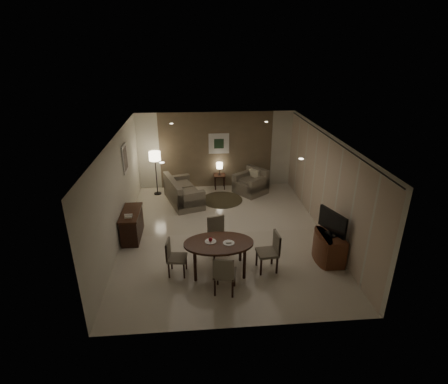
{
  "coord_description": "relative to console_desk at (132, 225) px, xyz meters",
  "views": [
    {
      "loc": [
        -0.74,
        -8.41,
        4.86
      ],
      "look_at": [
        0.0,
        0.2,
        1.15
      ],
      "focal_mm": 28.0,
      "sensor_mm": 36.0,
      "label": 1
    }
  ],
  "objects": [
    {
      "name": "downlight_nr",
      "position": [
        3.89,
        -1.8,
        2.31
      ],
      "size": [
        0.1,
        0.1,
        0.01
      ],
      "primitive_type": "cylinder",
      "color": "white",
      "rests_on": "ceiling"
    },
    {
      "name": "telephone",
      "position": [
        0.0,
        -0.3,
        0.43
      ],
      "size": [
        0.2,
        0.14,
        0.09
      ],
      "primitive_type": null,
      "color": "white",
      "rests_on": "console_desk"
    },
    {
      "name": "plate_b",
      "position": [
        2.43,
        -1.75,
        0.37
      ],
      "size": [
        0.26,
        0.26,
        0.02
      ],
      "primitive_type": "cylinder",
      "color": "white",
      "rests_on": "dining_table"
    },
    {
      "name": "curtain_wall",
      "position": [
        5.17,
        0.0,
        0.95
      ],
      "size": [
        0.08,
        6.7,
        2.58
      ],
      "primitive_type": null,
      "color": "beige",
      "rests_on": "wall_right"
    },
    {
      "name": "chair_far",
      "position": [
        2.26,
        -1.0,
        0.09
      ],
      "size": [
        0.56,
        0.56,
        0.94
      ],
      "primitive_type": null,
      "rotation": [
        0.0,
        0.0,
        0.27
      ],
      "color": "#786C5C",
      "rests_on": "floor"
    },
    {
      "name": "chair_near",
      "position": [
        2.28,
        -2.44,
        0.08
      ],
      "size": [
        0.53,
        0.53,
        0.92
      ],
      "primitive_type": null,
      "rotation": [
        0.0,
        0.0,
        2.92
      ],
      "color": "#786C5C",
      "rests_on": "floor"
    },
    {
      "name": "armchair",
      "position": [
        3.63,
        2.73,
        0.05
      ],
      "size": [
        1.29,
        1.3,
        0.84
      ],
      "primitive_type": null,
      "rotation": [
        0.0,
        0.0,
        -0.92
      ],
      "color": "#786C5C",
      "rests_on": "floor"
    },
    {
      "name": "round_rug",
      "position": [
        2.59,
        2.21,
        -0.37
      ],
      "size": [
        1.37,
        1.37,
        0.01
      ],
      "primitive_type": "cylinder",
      "color": "#453A27",
      "rests_on": "floor"
    },
    {
      "name": "art_left_canvas",
      "position": [
        -0.21,
        1.2,
        1.48
      ],
      "size": [
        0.01,
        0.46,
        0.64
      ],
      "primitive_type": "cube",
      "color": "gray",
      "rests_on": "wall_left"
    },
    {
      "name": "downlight_fr",
      "position": [
        3.89,
        1.8,
        2.31
      ],
      "size": [
        0.1,
        0.1,
        0.01
      ],
      "primitive_type": "cylinder",
      "color": "white",
      "rests_on": "ceiling"
    },
    {
      "name": "downlight_fl",
      "position": [
        1.09,
        1.8,
        2.31
      ],
      "size": [
        0.1,
        0.1,
        0.01
      ],
      "primitive_type": "cylinder",
      "color": "white",
      "rests_on": "ceiling"
    },
    {
      "name": "sofa",
      "position": [
        1.33,
        2.15,
        0.04
      ],
      "size": [
        1.96,
        1.39,
        0.84
      ],
      "primitive_type": null,
      "rotation": [
        0.0,
        0.0,
        1.88
      ],
      "color": "#786C5C",
      "rests_on": "floor"
    },
    {
      "name": "room_shell",
      "position": [
        2.49,
        0.4,
        0.98
      ],
      "size": [
        5.5,
        7.0,
        2.7
      ],
      "color": "beige",
      "rests_on": "ground"
    },
    {
      "name": "napkin",
      "position": [
        2.43,
        -1.75,
        0.39
      ],
      "size": [
        0.12,
        0.08,
        0.03
      ],
      "primitive_type": "cube",
      "color": "white",
      "rests_on": "plate_b"
    },
    {
      "name": "floor_lamp",
      "position": [
        0.4,
        2.92,
        0.38
      ],
      "size": [
        0.38,
        0.38,
        1.52
      ],
      "primitive_type": null,
      "color": "#FFE5B7",
      "rests_on": "floor"
    },
    {
      "name": "console_desk",
      "position": [
        0.0,
        0.0,
        0.0
      ],
      "size": [
        0.48,
        1.2,
        0.75
      ],
      "primitive_type": null,
      "color": "#3F2014",
      "rests_on": "floor"
    },
    {
      "name": "side_table",
      "position": [
        2.59,
        3.25,
        -0.12
      ],
      "size": [
        0.4,
        0.4,
        0.51
      ],
      "primitive_type": null,
      "color": "black",
      "rests_on": "floor"
    },
    {
      "name": "downlight_nl",
      "position": [
        1.09,
        -1.8,
        2.31
      ],
      "size": [
        0.1,
        0.1,
        0.01
      ],
      "primitive_type": "cylinder",
      "color": "white",
      "rests_on": "ceiling"
    },
    {
      "name": "dining_table",
      "position": [
        2.21,
        -1.7,
        -0.01
      ],
      "size": [
        1.58,
        0.98,
        0.74
      ],
      "primitive_type": null,
      "color": "#3F2014",
      "rests_on": "floor"
    },
    {
      "name": "art_left_frame",
      "position": [
        -0.23,
        1.2,
        1.48
      ],
      "size": [
        0.03,
        0.6,
        0.8
      ],
      "primitive_type": "cube",
      "color": "silver",
      "rests_on": "wall_left"
    },
    {
      "name": "tv_cabinet",
      "position": [
        4.89,
        -1.5,
        -0.03
      ],
      "size": [
        0.48,
        0.9,
        0.7
      ],
      "primitive_type": null,
      "color": "brown",
      "rests_on": "floor"
    },
    {
      "name": "curtain_rod",
      "position": [
        5.17,
        0.0,
        2.27
      ],
      "size": [
        0.03,
        6.8,
        0.03
      ],
      "primitive_type": "cylinder",
      "rotation": [
        1.57,
        0.0,
        0.0
      ],
      "color": "black",
      "rests_on": "wall_right"
    },
    {
      "name": "flat_tv",
      "position": [
        4.87,
        -1.5,
        0.65
      ],
      "size": [
        0.36,
        0.85,
        0.6
      ],
      "primitive_type": null,
      "rotation": [
        0.0,
        0.0,
        0.35
      ],
      "color": "black",
      "rests_on": "tv_cabinet"
    },
    {
      "name": "art_back_canvas",
      "position": [
        2.59,
        3.44,
        1.23
      ],
      "size": [
        0.34,
        0.01,
        0.34
      ],
      "primitive_type": "cube",
      "color": "#1D341E",
      "rests_on": "wall_back"
    },
    {
      "name": "table_lamp",
      "position": [
        2.59,
        3.25,
        0.39
      ],
      "size": [
        0.22,
        0.22,
        0.5
      ],
      "primitive_type": null,
      "color": "#FFEAC1",
      "rests_on": "side_table"
    },
    {
      "name": "taupe_accent",
      "position": [
        2.49,
        3.48,
        0.98
      ],
      "size": [
        3.96,
        0.03,
        2.7
      ],
      "primitive_type": "cube",
      "color": "#746048",
      "rests_on": "wall_back"
    },
    {
      "name": "fruit_apple",
      "position": [
        2.03,
        -1.65,
        0.42
      ],
      "size": [
        0.09,
        0.09,
        0.09
      ],
      "primitive_type": "sphere",
      "color": "#AD1320",
      "rests_on": "plate_a"
    },
    {
      "name": "chair_left",
      "position": [
        1.27,
        -1.74,
        0.05
      ],
      "size": [
        0.46,
        0.46,
        0.85
      ],
      "primitive_type": null,
      "rotation": [
        0.0,
        0.0,
        1.45
      ],
      "color": "#786C5C",
      "rests_on": "floor"
    },
    {
      "name": "plate_a",
      "position": [
        2.03,
        -1.65,
        0.37
      ],
      "size": [
        0.26,
        0.26,
        0.02
      ],
      "primitive_type": "cylinder",
      "color": "white",
      "rests_on": "dining_table"
    },
    {
      "name": "chair_right",
      "position": [
        3.31,
        -1.76,
        0.09
      ],
      "size": [
        0.49,
        0.49,
        0.93
      ],
      "primitive_type": null,
      "rotation": [
        0.0,
        0.0,
        -1.48
      ],
      "color": "#786C5C",
      "rests_on": "floor"
    },
    {
      "name": "art_back_frame",
      "position": [
        2.59,
        3.46,
        1.23
      ],
      "size": [
        0.72,
        0.03,
        0.72
      ],
      "primitive_type": "cube",
      "color": "silver",
      "rests_on": "wall_back"
    }
  ]
}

